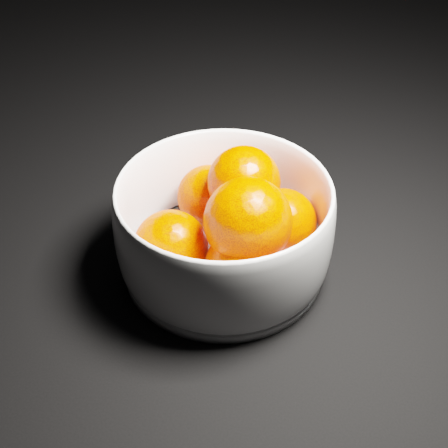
# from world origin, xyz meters

# --- Properties ---
(bowl) EXTENTS (0.22, 0.22, 0.11)m
(bowl) POSITION_xyz_m (-0.25, -0.25, 0.05)
(bowl) COLOR white
(bowl) RESTS_ON ground
(orange_pile) EXTENTS (0.17, 0.17, 0.12)m
(orange_pile) POSITION_xyz_m (-0.24, -0.25, 0.06)
(orange_pile) COLOR #FF3800
(orange_pile) RESTS_ON bowl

